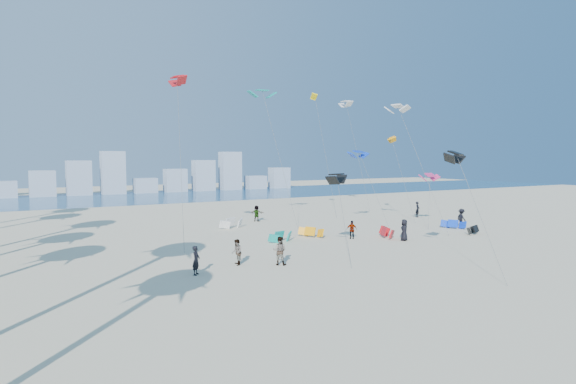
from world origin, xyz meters
TOP-DOWN VIEW (x-y plane):
  - ground at (0.00, 0.00)m, footprint 220.00×220.00m
  - ocean at (0.00, 72.00)m, footprint 220.00×220.00m
  - kitesurfer_near at (-6.23, 11.33)m, footprint 0.75×0.78m
  - kitesurfer_mid at (-0.44, 11.15)m, footprint 1.18×1.17m
  - kitesurfers_far at (13.26, 20.41)m, footprint 30.27×20.57m
  - grounded_kites at (11.03, 19.61)m, footprint 21.94×17.07m
  - flying_kites at (12.51, 22.56)m, footprint 30.69×37.75m
  - distant_skyline at (-1.19, 82.00)m, footprint 85.00×3.00m

SIDE VIEW (x-z plane):
  - ground at x=0.00m, z-range 0.00..0.00m
  - ocean at x=0.00m, z-range 0.01..0.01m
  - grounded_kites at x=11.03m, z-range -0.04..0.90m
  - kitesurfer_near at x=-6.23m, z-range 0.00..1.80m
  - kitesurfers_far at x=13.26m, z-range -0.04..1.86m
  - kitesurfer_mid at x=-0.44m, z-range 0.00..1.93m
  - distant_skyline at x=-1.19m, z-range -1.11..7.29m
  - flying_kites at x=12.51m, z-range 3.21..18.47m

